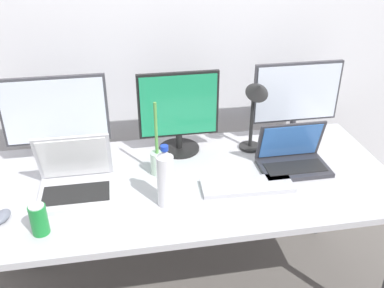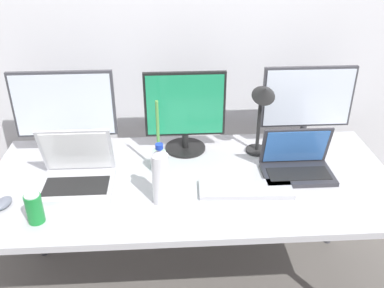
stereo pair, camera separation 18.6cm
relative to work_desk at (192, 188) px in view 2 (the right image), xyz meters
name	(u,v)px [view 2 (the right image)]	position (x,y,z in m)	size (l,w,h in m)	color
wall_back	(185,24)	(0.00, 0.59, 0.61)	(7.00, 0.08, 2.60)	silver
work_desk	(192,188)	(0.00, 0.00, 0.00)	(1.85, 0.84, 0.74)	#424247
monitor_left	(65,112)	(-0.59, 0.27, 0.29)	(0.48, 0.22, 0.43)	#38383D
monitor_center	(185,111)	(-0.02, 0.28, 0.27)	(0.40, 0.21, 0.41)	black
monitor_right	(307,103)	(0.59, 0.29, 0.29)	(0.46, 0.19, 0.42)	#38383D
laptop_silver	(77,172)	(-0.51, -0.01, 0.11)	(0.32, 0.26, 0.26)	silver
laptop_secondary	(297,163)	(0.49, 0.02, 0.11)	(0.32, 0.21, 0.22)	#2D2D33
keyboard_main	(246,189)	(0.23, -0.12, 0.06)	(0.41, 0.13, 0.02)	#B2B2B7
mouse_by_keyboard	(3,203)	(-0.79, -0.16, 0.07)	(0.06, 0.09, 0.04)	slate
water_bottle	(160,176)	(-0.14, -0.17, 0.18)	(0.07, 0.07, 0.28)	silver
soda_can_near_keyboard	(34,208)	(-0.63, -0.27, 0.12)	(0.07, 0.07, 0.13)	#197F33
bamboo_vase	(159,158)	(-0.15, 0.07, 0.13)	(0.06, 0.06, 0.36)	#B2D1B7
desk_lamp	(263,106)	(0.34, 0.19, 0.32)	(0.11, 0.18, 0.40)	black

